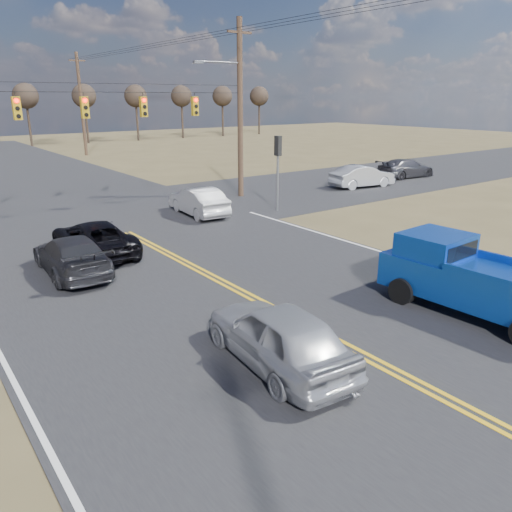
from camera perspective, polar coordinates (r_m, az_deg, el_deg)
ground at (r=12.04m, az=12.73°, el=-11.44°), size 160.00×160.00×0.00m
road_main at (r=19.45m, az=-9.97°, el=0.16°), size 14.00×120.00×0.02m
road_cross at (r=26.62m, az=-17.86°, el=4.33°), size 120.00×12.00×0.02m
signal_gantry at (r=25.96m, az=-17.70°, el=15.35°), size 19.60×4.83×10.00m
utility_poles at (r=25.05m, az=-18.22°, el=15.62°), size 19.60×58.32×10.00m
treeline at (r=34.61m, az=-23.94°, el=16.15°), size 87.00×117.80×7.40m
pickup_truck at (r=14.99m, az=23.57°, el=-2.46°), size 2.37×5.51×2.04m
silver_suv at (r=11.22m, az=2.60°, el=-9.01°), size 2.15×4.47×1.47m
black_suv at (r=19.90m, az=-18.07°, el=1.93°), size 2.31×4.83×1.33m
white_car_queue at (r=25.70m, az=-6.59°, el=6.24°), size 1.88×4.45×1.43m
dgrey_car_queue at (r=18.03m, az=-20.33°, el=0.08°), size 2.05×4.61×1.31m
cross_car_east_near at (r=34.37m, az=12.04°, el=8.90°), size 2.23×4.66×1.47m
cross_car_east_far at (r=39.38m, az=16.73°, el=9.57°), size 2.33×4.95×1.40m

